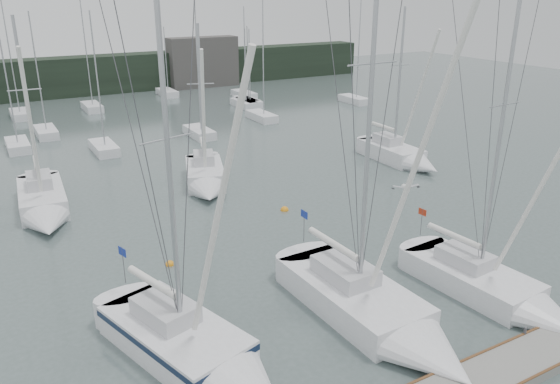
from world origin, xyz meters
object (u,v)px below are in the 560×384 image
Objects in this scene: sailboat_mid_b at (44,207)px; buoy_a at (170,265)px; sailboat_mid_c at (206,180)px; sailboat_mid_e at (403,157)px; sailboat_near_right at (506,295)px; buoy_b at (285,210)px; sailboat_near_center at (386,320)px; sailboat_near_left at (203,356)px.

sailboat_mid_b is 11.12m from buoy_a.
sailboat_mid_c is 16.39m from sailboat_mid_e.
sailboat_mid_b is (-16.65, 21.25, 0.08)m from sailboat_near_right.
sailboat_mid_c is at bearing 114.21° from buoy_b.
sailboat_mid_c is 0.93× the size of sailboat_mid_e.
buoy_b is at bearing -163.31° from sailboat_mid_e.
sailboat_mid_e is at bearing 44.90° from sailboat_near_center.
sailboat_near_center is 1.22× the size of sailboat_near_right.
sailboat_near_right is at bearing -118.46° from sailboat_mid_e.
sailboat_near_center reaches higher than buoy_a.
buoy_a is (4.74, -10.04, -0.62)m from sailboat_mid_b.
sailboat_near_right is 27.00m from sailboat_mid_b.
sailboat_near_left is 8.86m from buoy_a.
buoy_b is at bearing 96.80° from sailboat_near_right.
sailboat_near_right is 15.04m from buoy_b.
sailboat_near_left is 28.74m from sailboat_mid_e.
sailboat_near_center is 1.41× the size of sailboat_mid_e.
buoy_a is (-11.91, 11.21, -0.54)m from sailboat_near_right.
sailboat_near_left is at bearing 166.71° from sailboat_near_center.
sailboat_near_right reaches higher than sailboat_mid_b.
sailboat_mid_e reaches higher than buoy_a.
sailboat_mid_c is (7.65, 18.52, -0.00)m from sailboat_near_left.
sailboat_mid_b is 1.07× the size of sailboat_mid_c.
buoy_a is (-5.88, 10.17, -0.60)m from sailboat_near_center.
sailboat_mid_b is 27.41× the size of buoy_a.
buoy_a is at bearing 62.78° from sailboat_near_left.
sailboat_near_center reaches higher than sailboat_near_right.
sailboat_near_right is 21.25m from sailboat_mid_e.
buoy_b is (8.89, 3.52, 0.00)m from buoy_a.
sailboat_mid_e is (23.85, 16.04, -0.03)m from sailboat_near_left.
sailboat_near_center reaches higher than sailboat_mid_e.
sailboat_near_left is 0.98× the size of sailboat_near_right.
sailboat_near_center is at bearing -58.50° from sailboat_mid_b.
sailboat_near_center reaches higher than sailboat_mid_b.
buoy_b is at bearing -47.22° from sailboat_mid_c.
sailboat_near_center is 11.77m from buoy_a.
sailboat_near_center is at bearing -102.39° from buoy_b.
sailboat_mid_c is 22.92× the size of buoy_b.
sailboat_near_right is 16.36m from buoy_a.
sailboat_near_left is 0.80× the size of sailboat_near_center.
sailboat_near_center is 14.03m from buoy_b.
buoy_b is (3.01, 13.69, -0.60)m from sailboat_near_center.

